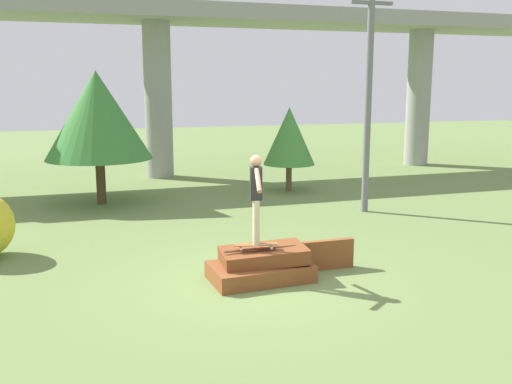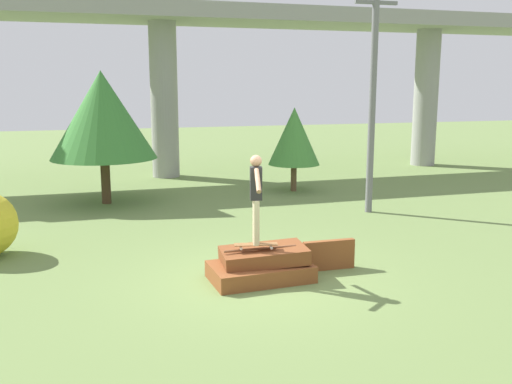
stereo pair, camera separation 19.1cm
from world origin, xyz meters
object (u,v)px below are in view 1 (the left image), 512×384
at_px(skateboard, 256,245).
at_px(tree_behind_left, 97,115).
at_px(tree_behind_right, 289,136).
at_px(skater, 256,192).
at_px(utility_pole, 368,95).

xyz_separation_m(skateboard, tree_behind_left, (-2.48, 8.38, 2.08)).
height_order(tree_behind_left, tree_behind_right, tree_behind_left).
bearing_deg(tree_behind_right, tree_behind_left, -177.32).
bearing_deg(skateboard, tree_behind_left, 106.51).
height_order(skater, tree_behind_right, tree_behind_right).
relative_size(skater, utility_pole, 0.26).
relative_size(skateboard, tree_behind_right, 0.29).
relative_size(skateboard, utility_pole, 0.13).
xyz_separation_m(utility_pole, tree_behind_right, (-0.96, 3.83, -1.51)).
distance_m(skateboard, utility_pole, 7.46).
height_order(skateboard, tree_behind_left, tree_behind_left).
xyz_separation_m(skateboard, tree_behind_right, (4.00, 8.69, 1.23)).
height_order(utility_pole, tree_behind_right, utility_pole).
height_order(utility_pole, tree_behind_left, utility_pole).
xyz_separation_m(tree_behind_left, tree_behind_right, (6.49, 0.30, -0.85)).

